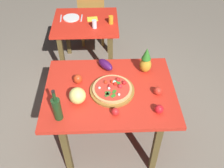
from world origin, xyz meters
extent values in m
plane|color=gray|center=(0.00, 0.00, 0.00)|extent=(10.00, 10.00, 0.00)
cube|color=brown|center=(-0.42, -0.42, 0.36)|extent=(0.06, 0.06, 0.72)
cube|color=brown|center=(0.42, -0.42, 0.36)|extent=(0.06, 0.06, 0.72)
cube|color=brown|center=(-0.42, 0.42, 0.36)|extent=(0.06, 0.06, 0.72)
cube|color=brown|center=(0.42, 0.42, 0.36)|extent=(0.06, 0.06, 0.72)
cube|color=red|center=(0.00, 0.00, 0.74)|extent=(1.25, 0.94, 0.04)
cube|color=brown|center=(-0.61, 0.99, 0.36)|extent=(0.06, 0.06, 0.72)
cube|color=brown|center=(0.04, 0.99, 0.36)|extent=(0.06, 0.06, 0.72)
cube|color=brown|center=(-0.61, 1.63, 0.36)|extent=(0.06, 0.06, 0.72)
cube|color=brown|center=(0.04, 1.63, 0.36)|extent=(0.06, 0.06, 0.72)
cube|color=red|center=(-0.29, 1.31, 0.74)|extent=(0.87, 0.75, 0.04)
cube|color=olive|center=(-0.06, 2.15, 0.21)|extent=(0.04, 0.04, 0.41)
cube|color=olive|center=(-0.39, 2.15, 0.21)|extent=(0.04, 0.04, 0.41)
cube|color=olive|center=(-0.06, 1.82, 0.21)|extent=(0.04, 0.04, 0.41)
cube|color=olive|center=(-0.39, 1.82, 0.21)|extent=(0.04, 0.04, 0.41)
cube|color=olive|center=(-0.23, 1.98, 0.43)|extent=(0.40, 0.40, 0.04)
cube|color=olive|center=(-0.23, 1.80, 0.65)|extent=(0.40, 0.04, 0.40)
cylinder|color=olive|center=(0.02, -0.02, 0.77)|extent=(0.42, 0.42, 0.02)
cylinder|color=#E2A060|center=(0.02, -0.02, 0.79)|extent=(0.37, 0.37, 0.02)
cylinder|color=red|center=(0.02, -0.02, 0.80)|extent=(0.33, 0.33, 0.00)
sphere|color=red|center=(-0.04, 0.05, 0.82)|extent=(0.03, 0.03, 0.03)
sphere|color=red|center=(0.02, 0.05, 0.81)|extent=(0.03, 0.03, 0.03)
sphere|color=red|center=(0.00, -0.01, 0.81)|extent=(0.03, 0.03, 0.03)
sphere|color=red|center=(0.10, -0.02, 0.82)|extent=(0.04, 0.04, 0.04)
sphere|color=red|center=(0.14, 0.03, 0.82)|extent=(0.04, 0.04, 0.04)
sphere|color=red|center=(0.05, 0.02, 0.82)|extent=(0.04, 0.04, 0.04)
sphere|color=red|center=(0.08, 0.07, 0.82)|extent=(0.04, 0.04, 0.04)
cube|color=#336D33|center=(-0.01, -0.10, 0.81)|extent=(0.05, 0.05, 0.00)
cube|color=#257234|center=(0.06, 0.06, 0.81)|extent=(0.05, 0.04, 0.00)
cube|color=#376F29|center=(-0.03, -0.12, 0.81)|extent=(0.05, 0.04, 0.00)
cube|color=#2D7C24|center=(0.04, -0.08, 0.81)|extent=(0.04, 0.05, 0.00)
cube|color=#377022|center=(-0.03, -0.10, 0.81)|extent=(0.04, 0.05, 0.00)
cube|color=#2E8625|center=(0.03, -0.13, 0.81)|extent=(0.05, 0.05, 0.00)
cube|color=#357026|center=(0.08, 0.04, 0.81)|extent=(0.05, 0.03, 0.00)
sphere|color=white|center=(-0.01, -0.04, 0.81)|extent=(0.03, 0.03, 0.03)
sphere|color=white|center=(0.05, 0.04, 0.82)|extent=(0.04, 0.04, 0.04)
sphere|color=white|center=(0.08, -0.12, 0.81)|extent=(0.03, 0.03, 0.03)
sphere|color=white|center=(-0.10, -0.03, 0.81)|extent=(0.02, 0.02, 0.02)
cylinder|color=#1B3919|center=(-0.45, -0.32, 0.87)|extent=(0.08, 0.08, 0.22)
cylinder|color=#1B3919|center=(-0.45, -0.32, 1.02)|extent=(0.03, 0.03, 0.09)
cylinder|color=black|center=(-0.45, -0.32, 1.07)|extent=(0.03, 0.03, 0.02)
ellipsoid|color=#C08924|center=(0.37, 0.26, 0.84)|extent=(0.12, 0.12, 0.16)
cone|color=#2C7423|center=(0.37, 0.26, 0.98)|extent=(0.10, 0.10, 0.13)
sphere|color=#E9DD74|center=(-0.29, -0.14, 0.83)|extent=(0.15, 0.15, 0.15)
ellipsoid|color=red|center=(-0.31, 0.12, 0.80)|extent=(0.09, 0.09, 0.10)
ellipsoid|color=#451350|center=(-0.04, 0.32, 0.80)|extent=(0.20, 0.21, 0.09)
sphere|color=red|center=(0.45, -0.07, 0.79)|extent=(0.08, 0.08, 0.08)
sphere|color=red|center=(0.42, -0.29, 0.79)|extent=(0.08, 0.08, 0.08)
sphere|color=red|center=(0.04, -0.30, 0.79)|extent=(0.07, 0.07, 0.07)
cylinder|color=orange|center=(0.05, 1.23, 0.81)|extent=(0.06, 0.06, 0.11)
cylinder|color=silver|center=(-0.16, 1.13, 0.81)|extent=(0.06, 0.06, 0.11)
cylinder|color=white|center=(-0.48, 1.39, 0.76)|extent=(0.22, 0.22, 0.02)
cube|color=silver|center=(-0.62, 1.39, 0.76)|extent=(0.03, 0.18, 0.01)
cube|color=silver|center=(-0.34, 1.39, 0.76)|extent=(0.02, 0.18, 0.01)
cube|color=yellow|center=(-0.19, 1.35, 0.76)|extent=(0.15, 0.13, 0.01)
camera|label=1|loc=(-0.04, -1.66, 2.43)|focal=39.49mm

